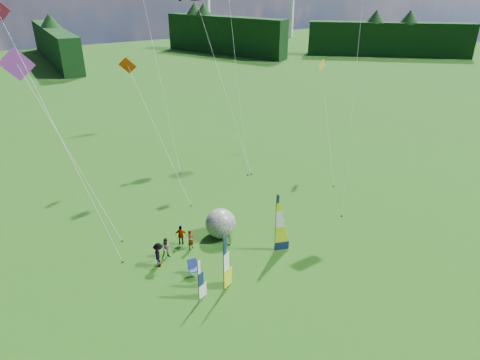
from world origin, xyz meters
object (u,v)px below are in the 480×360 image
spectator_b (167,248)px  spectator_c (159,255)px  kite_whale (222,77)px  feather_banner_main (276,224)px  spectator_d (181,235)px  side_banner_left (224,265)px  spectator_a (191,240)px  bol_inflatable (221,223)px  camp_chair (193,268)px  side_banner_far (198,281)px

spectator_b → spectator_c: (-0.82, -0.67, 0.13)m
kite_whale → feather_banner_main: bearing=-92.6°
spectator_d → side_banner_left: bearing=125.5°
spectator_c → side_banner_left: bearing=-132.0°
feather_banner_main → spectator_c: bearing=178.8°
spectator_d → kite_whale: size_ratio=0.09×
spectator_a → kite_whale: size_ratio=0.09×
bol_inflatable → spectator_a: size_ratio=1.49×
spectator_c → spectator_a: bearing=-57.6°
spectator_a → spectator_b: (-1.85, -0.08, 0.01)m
side_banner_left → spectator_a: size_ratio=2.56×
feather_banner_main → kite_whale: size_ratio=0.26×
spectator_b → spectator_c: 1.07m
feather_banner_main → spectator_c: size_ratio=2.51×
camp_chair → kite_whale: (11.50, 17.36, 7.90)m
spectator_a → spectator_d: size_ratio=0.98×
feather_banner_main → spectator_d: size_ratio=2.89×
spectator_b → camp_chair: spectator_b is taller
kite_whale → spectator_b: bearing=-115.8°
bol_inflatable → spectator_d: 3.03m
side_banner_far → kite_whale: kite_whale is taller
bol_inflatable → spectator_d: bol_inflatable is taller
bol_inflatable → spectator_c: bearing=-167.9°
spectator_a → kite_whale: 19.44m
spectator_d → camp_chair: (-0.74, -3.76, -0.19)m
spectator_d → spectator_b: bearing=65.6°
side_banner_left → spectator_c: 5.17m
spectator_c → spectator_d: bearing=-37.8°
spectator_b → spectator_c: bearing=-125.6°
spectator_d → camp_chair: 3.84m
spectator_a → feather_banner_main: bearing=-54.1°
kite_whale → side_banner_far: bearing=-107.6°
feather_banner_main → camp_chair: feather_banner_main is taller
feather_banner_main → spectator_c: (-7.73, 2.44, -1.35)m
side_banner_left → spectator_b: (-1.81, 5.01, -1.17)m
spectator_d → spectator_c: bearing=67.9°
side_banner_left → spectator_d: 6.10m
bol_inflatable → side_banner_left: bearing=-115.8°
side_banner_left → spectator_c: side_banner_left is taller
spectator_c → spectator_d: size_ratio=1.15×
spectator_b → camp_chair: (0.74, -2.79, -0.18)m
spectator_a → spectator_b: bearing=160.6°
spectator_a → camp_chair: (-1.11, -2.87, -0.17)m
spectator_b → spectator_d: 1.77m
side_banner_far → spectator_b: size_ratio=1.87×
spectator_a → spectator_c: (-2.68, -0.75, 0.14)m
spectator_c → feather_banner_main: bearing=-90.8°
side_banner_left → spectator_a: (0.04, 5.09, -1.17)m
spectator_b → kite_whale: size_ratio=0.09×
feather_banner_main → camp_chair: (-6.17, 0.32, -1.66)m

